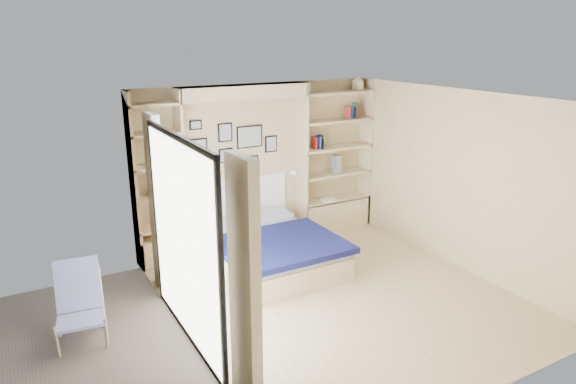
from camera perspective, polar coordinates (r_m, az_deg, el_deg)
ground at (r=6.72m, az=5.54°, el=-11.33°), size 4.50×4.50×0.00m
room_shell at (r=7.34m, az=-3.50°, el=0.32°), size 4.50×4.50×4.50m
bed at (r=7.34m, az=-2.09°, el=-6.38°), size 1.65×2.08×1.07m
photo_gallery at (r=7.81m, az=-6.29°, el=5.24°), size 1.48×0.02×0.82m
reading_lamps at (r=7.79m, az=-4.49°, el=1.45°), size 1.92×0.12×0.15m
shelf_decor at (r=8.45m, az=4.65°, el=6.85°), size 3.60×0.23×2.03m
deck_chair at (r=6.11m, az=-22.17°, el=-11.38°), size 0.60×0.89×0.84m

